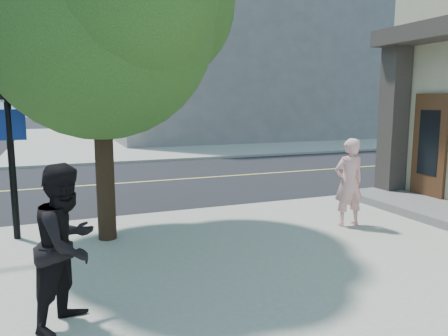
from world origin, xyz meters
name	(u,v)px	position (x,y,z in m)	size (l,w,h in m)	color
road_ew	(8,191)	(0.00, 4.50, 0.01)	(140.00, 9.00, 0.01)	black
sidewalk_ne	(223,135)	(13.50, 21.50, 0.06)	(29.00, 25.00, 0.12)	#989989
filler_ne	(227,42)	(14.00, 22.00, 7.12)	(18.00, 16.00, 14.00)	slate
man_on_phone	(349,182)	(6.84, -2.45, 1.01)	(0.65, 0.43, 1.78)	#E5A09D
pedestrian	(67,245)	(1.42, -4.53, 1.04)	(0.90, 0.70, 1.85)	black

